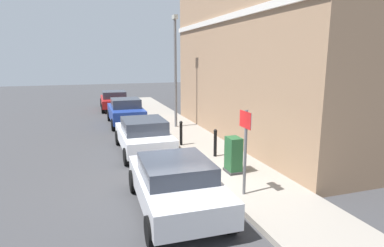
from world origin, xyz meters
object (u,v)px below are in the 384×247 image
at_px(street_sign, 245,140).
at_px(lamppost, 175,67).
at_px(car_white, 144,135).
at_px(car_red, 114,100).
at_px(utility_cabinet, 233,156).
at_px(bollard_far_kerb, 181,132).
at_px(car_silver, 176,183).
at_px(car_blue, 126,111).
at_px(bollard_near_cabinet, 215,142).

height_order(street_sign, lamppost, lamppost).
xyz_separation_m(car_white, street_sign, (1.78, -5.24, 0.93)).
xyz_separation_m(car_white, car_red, (-0.11, 11.76, -0.02)).
distance_m(utility_cabinet, bollard_far_kerb, 3.72).
distance_m(car_silver, bollard_far_kerb, 5.56).
relative_size(car_white, street_sign, 1.75).
bearing_deg(car_silver, car_blue, 0.50).
height_order(car_silver, bollard_far_kerb, car_silver).
distance_m(car_silver, car_red, 17.00).
relative_size(car_red, street_sign, 1.89).
relative_size(car_red, bollard_far_kerb, 4.19).
bearing_deg(lamppost, car_silver, -105.61).
relative_size(bollard_near_cabinet, bollard_far_kerb, 1.00).
height_order(utility_cabinet, bollard_near_cabinet, utility_cabinet).
distance_m(bollard_far_kerb, lamppost, 4.56).
height_order(car_silver, bollard_near_cabinet, car_silver).
bearing_deg(utility_cabinet, car_silver, -145.45).
relative_size(car_white, lamppost, 0.70).
bearing_deg(car_blue, utility_cabinet, -166.60).
relative_size(car_blue, lamppost, 0.69).
distance_m(utility_cabinet, bollard_near_cabinet, 1.76).
height_order(car_red, bollard_near_cabinet, car_red).
xyz_separation_m(street_sign, lamppost, (0.61, 8.96, 1.64)).
bearing_deg(utility_cabinet, car_blue, 103.41).
distance_m(car_blue, lamppost, 4.05).
bearing_deg(car_red, car_silver, -178.53).
bearing_deg(bollard_far_kerb, bollard_near_cabinet, -68.30).
xyz_separation_m(utility_cabinet, lamppost, (0.14, 7.33, 2.62)).
xyz_separation_m(car_red, street_sign, (1.90, -17.00, 0.95)).
xyz_separation_m(car_white, bollard_near_cabinet, (2.35, -1.85, -0.02)).
bearing_deg(utility_cabinet, bollard_near_cabinet, 86.74).
height_order(car_silver, car_blue, car_blue).
height_order(car_red, street_sign, street_sign).
bearing_deg(car_white, street_sign, -161.45).
bearing_deg(bollard_far_kerb, car_blue, 105.41).
relative_size(car_white, bollard_near_cabinet, 3.88).
xyz_separation_m(car_silver, bollard_near_cabinet, (2.47, 3.38, 0.00)).
bearing_deg(car_blue, bollard_far_kerb, -164.60).
distance_m(car_blue, utility_cabinet, 9.68).
relative_size(car_silver, car_red, 0.91).
height_order(car_silver, utility_cabinet, car_silver).
xyz_separation_m(bollard_far_kerb, lamppost, (0.80, 3.66, 2.60)).
xyz_separation_m(car_white, car_blue, (0.01, 5.81, 0.04)).
relative_size(utility_cabinet, lamppost, 0.20).
height_order(bollard_far_kerb, street_sign, street_sign).
bearing_deg(car_blue, car_silver, 179.36).
bearing_deg(car_blue, lamppost, -131.23).
relative_size(car_red, bollard_near_cabinet, 4.19).
height_order(utility_cabinet, lamppost, lamppost).
xyz_separation_m(car_silver, car_blue, (0.12, 11.04, 0.06)).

